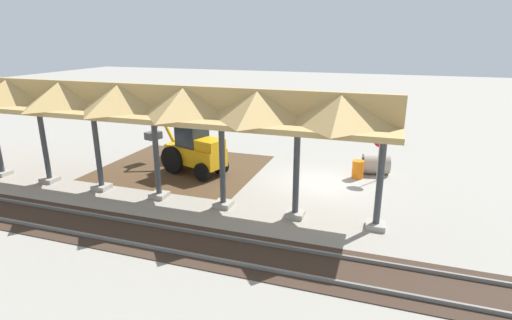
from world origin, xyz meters
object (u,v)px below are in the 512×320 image
Objects in this scene: stop_sign at (380,146)px; traffic_barrel at (358,169)px; backhoe at (193,149)px; concrete_pipe at (376,164)px.

stop_sign reaches higher than traffic_barrel.
backhoe reaches higher than concrete_pipe.
concrete_pipe is (-8.86, -2.82, -0.75)m from backhoe.
stop_sign is at bearing 96.56° from concrete_pipe.
stop_sign is 1.68m from concrete_pipe.
backhoe is 5.78× the size of traffic_barrel.
backhoe is at bearing 12.78° from traffic_barrel.
stop_sign is at bearing 172.69° from traffic_barrel.
traffic_barrel is (0.80, 0.99, -0.07)m from concrete_pipe.
stop_sign is at bearing -169.23° from backhoe.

